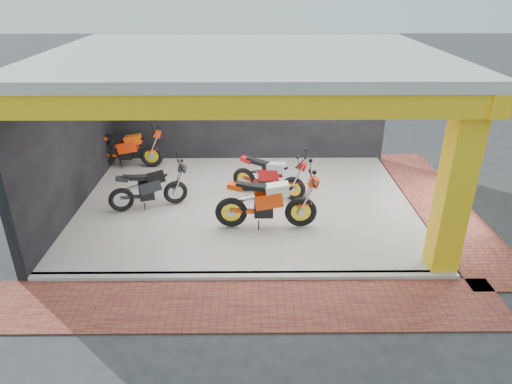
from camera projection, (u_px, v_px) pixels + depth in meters
ground at (245, 249)px, 9.48m from camera, size 80.00×80.00×0.00m
showroom_floor at (246, 204)px, 11.26m from camera, size 8.00×6.00×0.10m
showroom_ceiling at (245, 56)px, 9.74m from camera, size 8.40×6.40×0.20m
back_wall at (247, 104)px, 13.34m from camera, size 8.20×0.20×3.50m
left_wall at (68, 139)px, 10.50m from camera, size 0.20×6.20×3.50m
corner_column at (455, 187)px, 8.08m from camera, size 0.50×0.50×3.50m
header_beam_front at (242, 105)px, 7.16m from camera, size 8.40×0.30×0.40m
header_beam_right at (429, 69)px, 9.90m from camera, size 0.30×6.40×0.40m
floor_kerb at (245, 276)px, 8.53m from camera, size 8.00×0.20×0.10m
paver_front at (244, 305)px, 7.84m from camera, size 9.00×1.40×0.03m
paver_right at (439, 204)px, 11.32m from camera, size 1.40×7.00×0.03m
moto_hero at (302, 198)px, 9.80m from camera, size 2.35×0.87×1.44m
moto_row_a at (294, 177)px, 11.03m from camera, size 2.21×1.57×1.27m
moto_row_b at (175, 181)px, 10.89m from camera, size 2.09×1.30×1.20m
moto_row_c at (151, 146)px, 13.00m from camera, size 2.18×0.81×1.33m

